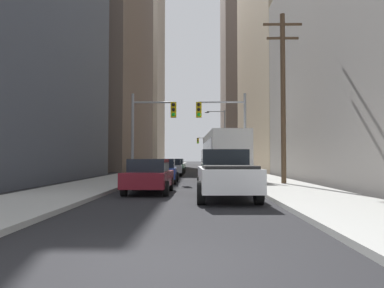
{
  "coord_description": "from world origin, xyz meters",
  "views": [
    {
      "loc": [
        0.6,
        -5.17,
        1.54
      ],
      "look_at": [
        0.0,
        35.87,
        3.13
      ],
      "focal_mm": 35.15,
      "sensor_mm": 36.0,
      "label": 1
    }
  ],
  "objects": [
    {
      "name": "building_left_far_tower",
      "position": [
        -18.66,
        87.91,
        24.32
      ],
      "size": [
        20.53,
        19.14,
        48.63
      ],
      "primitive_type": "cube",
      "color": "#B7A893",
      "rests_on": "ground"
    },
    {
      "name": "building_left_mid_office",
      "position": [
        -19.82,
        50.75,
        16.04
      ],
      "size": [
        24.05,
        28.35,
        32.08
      ],
      "primitive_type": "cube",
      "color": "#66564C",
      "rests_on": "ground"
    },
    {
      "name": "building_right_mid_block",
      "position": [
        18.9,
        46.11,
        16.05
      ],
      "size": [
        22.47,
        28.97,
        32.11
      ],
      "primitive_type": "cube",
      "color": "tan",
      "rests_on": "ground"
    },
    {
      "name": "utility_pole_right",
      "position": [
        5.45,
        16.02,
        5.17
      ],
      "size": [
        2.2,
        0.28,
        9.79
      ],
      "color": "brown",
      "rests_on": "ground"
    },
    {
      "name": "sedan_blue",
      "position": [
        -1.65,
        18.45,
        0.77
      ],
      "size": [
        1.95,
        4.25,
        1.52
      ],
      "color": "navy",
      "rests_on": "ground"
    },
    {
      "name": "sidewalk_left",
      "position": [
        -5.08,
        50.0,
        0.07
      ],
      "size": [
        3.67,
        160.0,
        0.15
      ],
      "primitive_type": "cube",
      "color": "#9E9E99",
      "rests_on": "ground"
    },
    {
      "name": "traffic_signal_near_right",
      "position": [
        2.4,
        20.41,
        4.03
      ],
      "size": [
        3.44,
        0.44,
        6.0
      ],
      "color": "gray",
      "rests_on": "ground"
    },
    {
      "name": "building_right_far_highrise",
      "position": [
        15.67,
        92.56,
        30.12
      ],
      "size": [
        16.84,
        20.7,
        60.23
      ],
      "primitive_type": "cube",
      "color": "#66564C",
      "rests_on": "ground"
    },
    {
      "name": "traffic_signal_far_right",
      "position": [
        2.39,
        64.97,
        4.03
      ],
      "size": [
        3.45,
        0.44,
        6.0
      ],
      "color": "gray",
      "rests_on": "ground"
    },
    {
      "name": "sedan_green",
      "position": [
        -1.65,
        33.49,
        0.77
      ],
      "size": [
        1.95,
        4.24,
        1.52
      ],
      "color": "#195938",
      "rests_on": "ground"
    },
    {
      "name": "sedan_silver",
      "position": [
        -1.67,
        28.23,
        0.77
      ],
      "size": [
        1.95,
        4.25,
        1.52
      ],
      "color": "#B7BABF",
      "rests_on": "ground"
    },
    {
      "name": "sidewalk_right",
      "position": [
        5.08,
        50.0,
        0.07
      ],
      "size": [
        3.67,
        160.0,
        0.15
      ],
      "primitive_type": "cube",
      "color": "#9E9E99",
      "rests_on": "ground"
    },
    {
      "name": "pickup_truck_white",
      "position": [
        1.68,
        9.3,
        0.93
      ],
      "size": [
        2.2,
        5.44,
        1.9
      ],
      "color": "white",
      "rests_on": "ground"
    },
    {
      "name": "city_bus",
      "position": [
        2.56,
        23.47,
        1.93
      ],
      "size": [
        2.91,
        11.58,
        3.4
      ],
      "color": "silver",
      "rests_on": "ground"
    },
    {
      "name": "sedan_maroon",
      "position": [
        -1.55,
        11.48,
        0.77
      ],
      "size": [
        1.95,
        4.25,
        1.52
      ],
      "color": "maroon",
      "rests_on": "ground"
    },
    {
      "name": "street_lamp_right",
      "position": [
        3.54,
        40.59,
        4.55
      ],
      "size": [
        2.53,
        0.32,
        7.5
      ],
      "color": "gray",
      "rests_on": "ground"
    },
    {
      "name": "traffic_signal_near_left",
      "position": [
        -2.56,
        20.41,
        4.01
      ],
      "size": [
        3.08,
        0.44,
        6.0
      ],
      "color": "gray",
      "rests_on": "ground"
    },
    {
      "name": "ground_plane",
      "position": [
        0.0,
        0.0,
        0.0
      ],
      "size": [
        400.0,
        400.0,
        0.0
      ],
      "primitive_type": "plane",
      "color": "black"
    }
  ]
}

